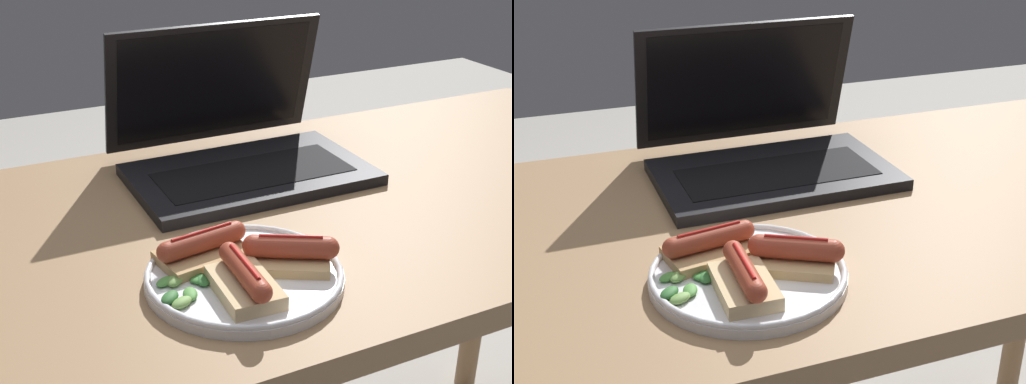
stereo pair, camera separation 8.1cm
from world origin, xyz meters
The scene contains 7 objects.
desk centered at (0.00, 0.00, 0.68)m, with size 1.46×0.67×0.76m.
laptop centered at (-0.03, 0.16, 0.80)m, with size 0.37×0.29×0.23m.
plate centered at (-0.16, -0.16, 0.77)m, with size 0.24×0.24×0.02m.
sausage_toast_left centered at (-0.18, -0.20, 0.79)m, with size 0.07×0.12×0.04m.
sausage_toast_middle centered at (-0.20, -0.11, 0.79)m, with size 0.12×0.09×0.04m.
sausage_toast_right centered at (-0.11, -0.17, 0.79)m, with size 0.11×0.10×0.04m.
salad_pile centered at (-0.24, -0.17, 0.78)m, with size 0.08×0.08×0.01m.
Camera 2 is at (-0.40, -0.86, 1.21)m, focal length 50.00 mm.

